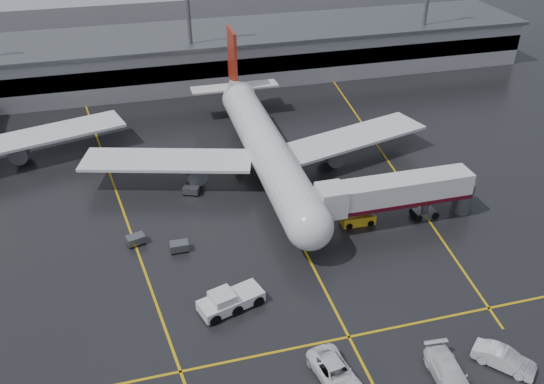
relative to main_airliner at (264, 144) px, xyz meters
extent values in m
plane|color=black|center=(0.00, -9.70, -4.21)|extent=(220.00, 220.00, 0.00)
cube|color=gold|center=(0.00, -9.70, -4.20)|extent=(0.25, 90.00, 0.02)
cube|color=gold|center=(0.00, -31.70, -4.20)|extent=(60.00, 0.25, 0.02)
cube|color=gold|center=(-20.00, 0.30, -4.20)|extent=(9.99, 69.35, 0.02)
cube|color=gold|center=(18.00, 0.30, -4.20)|extent=(7.57, 69.64, 0.02)
cube|color=gray|center=(0.00, 38.30, -0.21)|extent=(120.00, 18.00, 8.00)
cube|color=black|center=(0.00, 29.50, 0.29)|extent=(120.00, 0.40, 3.00)
cube|color=#595B60|center=(0.00, 38.30, 4.09)|extent=(122.00, 19.00, 0.60)
cylinder|color=#595B60|center=(-5.00, 32.30, 8.29)|extent=(0.70, 0.70, 25.00)
cylinder|color=#595B60|center=(40.00, 32.30, 8.29)|extent=(0.70, 0.70, 25.00)
cylinder|color=silver|center=(0.00, -1.70, -0.01)|extent=(5.20, 36.00, 5.20)
sphere|color=silver|center=(0.00, -19.70, -0.01)|extent=(5.20, 5.20, 5.20)
cone|color=silver|center=(0.00, 19.30, 0.59)|extent=(4.94, 8.00, 4.94)
cube|color=maroon|center=(0.00, 20.30, 5.49)|extent=(0.50, 5.50, 8.50)
cube|color=silver|center=(0.00, 19.30, 0.79)|extent=(14.00, 3.00, 0.25)
cube|color=silver|center=(-13.00, 0.30, -0.81)|extent=(22.80, 11.83, 0.40)
cube|color=silver|center=(13.00, 0.30, -0.81)|extent=(22.80, 11.83, 0.40)
cylinder|color=#595B60|center=(-9.50, -0.70, -2.21)|extent=(2.60, 4.50, 2.60)
cylinder|color=#595B60|center=(9.50, -0.70, -2.21)|extent=(2.60, 4.50, 2.60)
cylinder|color=#595B60|center=(0.00, -16.70, -3.21)|extent=(0.56, 0.56, 2.00)
cylinder|color=#595B60|center=(-3.20, 1.30, -3.21)|extent=(0.56, 0.56, 2.00)
cylinder|color=#595B60|center=(3.20, 1.30, -3.21)|extent=(0.56, 0.56, 2.00)
cylinder|color=black|center=(0.00, -16.70, -3.76)|extent=(0.40, 1.10, 1.10)
cylinder|color=black|center=(-3.20, 1.30, -3.66)|extent=(1.00, 1.40, 1.40)
cylinder|color=black|center=(3.20, 1.30, -3.66)|extent=(1.00, 1.40, 1.40)
cube|color=silver|center=(-29.00, 12.30, -0.81)|extent=(22.80, 11.83, 0.40)
cylinder|color=#595B60|center=(-32.50, 11.30, -2.21)|extent=(2.60, 4.50, 2.60)
cube|color=silver|center=(12.00, -15.70, 0.19)|extent=(18.00, 3.20, 3.00)
cube|color=#440713|center=(12.00, -15.70, -1.11)|extent=(18.00, 3.30, 0.50)
cube|color=silver|center=(3.80, -15.70, 0.19)|extent=(3.00, 3.40, 3.30)
cylinder|color=#595B60|center=(16.00, -15.70, -2.71)|extent=(0.80, 0.80, 3.00)
cube|color=#595B60|center=(16.00, -15.70, -3.76)|extent=(2.60, 1.60, 0.90)
cylinder|color=#595B60|center=(21.00, -15.70, -2.21)|extent=(2.40, 2.40, 4.00)
cylinder|color=black|center=(14.90, -15.70, -3.76)|extent=(0.90, 1.80, 0.90)
cylinder|color=black|center=(17.10, -15.70, -3.76)|extent=(0.90, 1.80, 0.90)
cube|color=silver|center=(-9.69, -25.06, -3.39)|extent=(6.84, 4.33, 1.09)
cube|color=silver|center=(-10.56, -25.33, -2.48)|extent=(2.74, 2.74, 0.91)
cube|color=black|center=(-10.56, -25.33, -2.48)|extent=(2.46, 2.46, 0.82)
cylinder|color=black|center=(-11.95, -25.77, -3.71)|extent=(1.94, 2.96, 1.18)
cylinder|color=black|center=(-9.69, -25.06, -3.71)|extent=(1.94, 2.96, 1.18)
cylinder|color=black|center=(-7.43, -24.36, -3.71)|extent=(1.94, 2.96, 1.18)
cube|color=yellow|center=(7.69, -14.95, -3.60)|extent=(4.06, 1.81, 1.22)
cube|color=#595B60|center=(7.69, -14.95, -2.43)|extent=(3.89, 1.14, 1.40)
cylinder|color=black|center=(6.36, -14.91, -3.88)|extent=(0.84, 1.92, 0.78)
cylinder|color=black|center=(9.03, -15.00, -3.88)|extent=(0.84, 1.92, 0.78)
imported|color=white|center=(-2.94, -35.99, -3.35)|extent=(3.82, 6.57, 1.72)
imported|color=white|center=(6.24, -38.52, -3.31)|extent=(3.02, 6.41, 1.81)
imported|color=silver|center=(11.66, -38.28, -3.34)|extent=(4.85, 5.16, 1.73)
cube|color=#595B60|center=(-13.47, -14.79, -3.56)|extent=(2.01, 1.31, 0.90)
cylinder|color=black|center=(-14.27, -15.29, -4.03)|extent=(0.40, 0.20, 0.40)
cylinder|color=black|center=(-12.67, -15.30, -4.03)|extent=(0.40, 0.20, 0.40)
cylinder|color=black|center=(-14.26, -14.29, -4.03)|extent=(0.40, 0.20, 0.40)
cylinder|color=black|center=(-12.66, -14.30, -4.03)|extent=(0.40, 0.20, 0.40)
cube|color=#595B60|center=(-18.06, -12.28, -3.56)|extent=(2.29, 1.81, 0.90)
cylinder|color=black|center=(-18.69, -12.99, -4.03)|extent=(0.40, 0.20, 0.40)
cylinder|color=black|center=(-17.15, -12.54, -4.03)|extent=(0.40, 0.20, 0.40)
cylinder|color=black|center=(-18.97, -12.03, -4.03)|extent=(0.40, 0.20, 0.40)
cylinder|color=black|center=(-17.43, -11.58, -4.03)|extent=(0.40, 0.20, 0.40)
cube|color=#595B60|center=(-10.53, -3.31, -3.56)|extent=(2.35, 1.97, 0.90)
cylinder|color=black|center=(-11.46, -3.46, -4.03)|extent=(0.40, 0.20, 0.40)
cylinder|color=black|center=(-9.99, -4.08, -4.03)|extent=(0.40, 0.20, 0.40)
cylinder|color=black|center=(-11.08, -2.54, -4.03)|extent=(0.40, 0.20, 0.40)
cylinder|color=black|center=(-9.60, -3.15, -4.03)|extent=(0.40, 0.20, 0.40)
camera|label=1|loc=(-16.37, -65.60, 34.71)|focal=37.31mm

